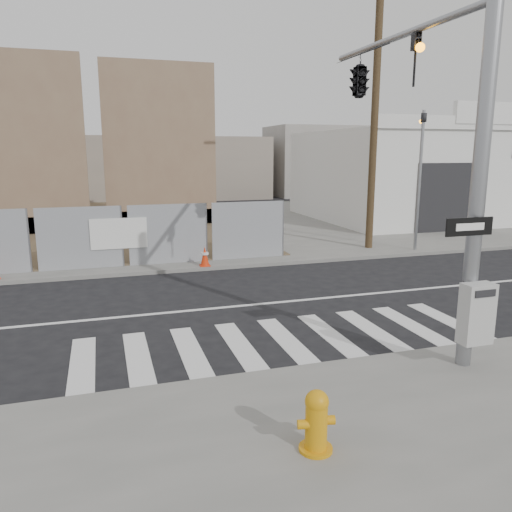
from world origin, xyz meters
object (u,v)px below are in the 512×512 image
object	(u,v)px
signal_pole	(392,105)
fire_hydrant	(316,421)
auto_shop	(421,175)
traffic_cone_d	(205,256)

from	to	relation	value
signal_pole	fire_hydrant	xyz separation A→B (m)	(-3.58, -4.40, -4.26)
signal_pole	fire_hydrant	world-z (taller)	signal_pole
auto_shop	signal_pole	bearing A→B (deg)	-127.46
auto_shop	traffic_cone_d	size ratio (longest dim) A/B	18.45
auto_shop	traffic_cone_d	distance (m)	16.92
fire_hydrant	traffic_cone_d	bearing A→B (deg)	98.92
fire_hydrant	traffic_cone_d	xyz separation A→B (m)	(0.76, 10.67, -0.09)
fire_hydrant	traffic_cone_d	size ratio (longest dim) A/B	1.26
fire_hydrant	signal_pole	bearing A→B (deg)	63.85
signal_pole	traffic_cone_d	bearing A→B (deg)	114.26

